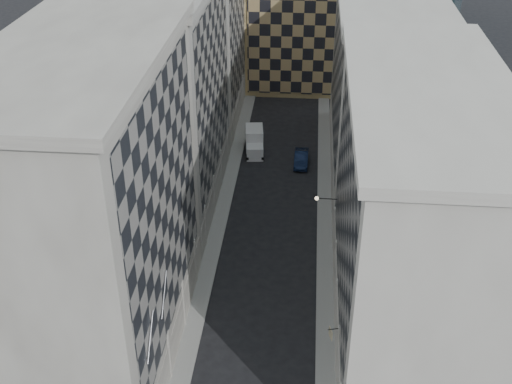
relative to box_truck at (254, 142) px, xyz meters
The scene contains 13 objects.
sidewalk_west 14.50m from the box_truck, 98.40° to the right, with size 1.50×100.00×0.15m, color gray.
sidewalk_east 16.61m from the box_truck, 59.59° to the right, with size 1.50×100.00×0.15m, color gray.
bldg_left_a 35.80m from the box_truck, 103.09° to the right, with size 10.80×22.80×23.70m.
bldg_left_b 17.03m from the box_truck, 124.42° to the right, with size 10.80×22.80×22.70m.
bldg_left_c 16.34m from the box_truck, 125.87° to the left, with size 10.80×22.80×21.70m.
bldg_right_a 33.73m from the box_truck, 64.43° to the right, with size 10.80×26.80×20.70m.
bldg_right_b 16.64m from the box_truck, ahead, with size 10.80×28.80×19.70m.
tan_block 25.52m from the box_truck, 77.71° to the left, with size 16.80×14.80×18.80m.
flagpoles_left 38.99m from the box_truck, 94.12° to the right, with size 0.10×6.33×2.33m.
bracket_lamp 22.21m from the box_truck, 69.68° to the right, with size 1.98×0.36×0.36m.
box_truck is the anchor object (origin of this frame).
dark_car 6.35m from the box_truck, 26.12° to the right, with size 1.57×4.51×1.49m, color #0F1B38.
shop_sign 35.70m from the box_truck, 76.09° to the right, with size 0.86×0.75×0.85m.
Camera 1 is at (3.08, -24.19, 35.91)m, focal length 45.00 mm.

